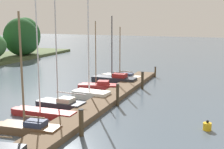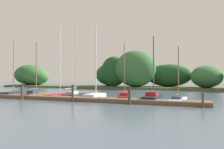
{
  "view_description": "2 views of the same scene",
  "coord_description": "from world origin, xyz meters",
  "px_view_note": "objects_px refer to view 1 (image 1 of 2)",
  "views": [
    {
      "loc": [
        -19.07,
        5.69,
        5.93
      ],
      "look_at": [
        3.76,
        14.5,
        1.41
      ],
      "focal_mm": 49.36,
      "sensor_mm": 36.0,
      "label": 1
    },
    {
      "loc": [
        10.46,
        -4.93,
        2.31
      ],
      "look_at": [
        2.91,
        15.18,
        2.52
      ],
      "focal_mm": 35.06,
      "sensor_mm": 36.0,
      "label": 2
    }
  ],
  "objects_px": {
    "sailboat_7": "(121,76)",
    "channel_buoy_1": "(207,126)",
    "sailboat_1": "(27,126)",
    "sailboat_3": "(60,103)",
    "mooring_piling_3": "(142,80)",
    "sailboat_6": "(114,79)",
    "sailboat_4": "(90,93)",
    "mooring_piling_2": "(118,95)",
    "sailboat_5": "(98,86)",
    "mooring_piling_4": "(155,72)",
    "mooring_piling_1": "(81,122)",
    "sailboat_2": "(42,111)"
  },
  "relations": [
    {
      "from": "mooring_piling_3",
      "to": "mooring_piling_1",
      "type": "bearing_deg",
      "value": 179.62
    },
    {
      "from": "sailboat_5",
      "to": "mooring_piling_2",
      "type": "xyz_separation_m",
      "value": [
        -3.98,
        -3.23,
        0.46
      ]
    },
    {
      "from": "mooring_piling_3",
      "to": "sailboat_5",
      "type": "bearing_deg",
      "value": 113.67
    },
    {
      "from": "sailboat_3",
      "to": "sailboat_1",
      "type": "bearing_deg",
      "value": 101.62
    },
    {
      "from": "sailboat_4",
      "to": "sailboat_2",
      "type": "bearing_deg",
      "value": 82.65
    },
    {
      "from": "mooring_piling_1",
      "to": "mooring_piling_2",
      "type": "relative_size",
      "value": 0.92
    },
    {
      "from": "sailboat_7",
      "to": "mooring_piling_4",
      "type": "bearing_deg",
      "value": -139.51
    },
    {
      "from": "mooring_piling_2",
      "to": "mooring_piling_3",
      "type": "xyz_separation_m",
      "value": [
        5.49,
        -0.22,
        -0.02
      ]
    },
    {
      "from": "sailboat_1",
      "to": "mooring_piling_4",
      "type": "bearing_deg",
      "value": -102.89
    },
    {
      "from": "sailboat_7",
      "to": "channel_buoy_1",
      "type": "bearing_deg",
      "value": 134.31
    },
    {
      "from": "sailboat_2",
      "to": "mooring_piling_2",
      "type": "height_order",
      "value": "sailboat_2"
    },
    {
      "from": "sailboat_5",
      "to": "mooring_piling_4",
      "type": "height_order",
      "value": "sailboat_5"
    },
    {
      "from": "sailboat_7",
      "to": "mooring_piling_3",
      "type": "height_order",
      "value": "sailboat_7"
    },
    {
      "from": "sailboat_3",
      "to": "mooring_piling_1",
      "type": "xyz_separation_m",
      "value": [
        -3.99,
        -3.6,
        0.37
      ]
    },
    {
      "from": "mooring_piling_1",
      "to": "mooring_piling_4",
      "type": "distance_m",
      "value": 16.85
    },
    {
      "from": "sailboat_1",
      "to": "sailboat_5",
      "type": "xyz_separation_m",
      "value": [
        10.42,
        0.58,
        -0.05
      ]
    },
    {
      "from": "sailboat_1",
      "to": "sailboat_3",
      "type": "bearing_deg",
      "value": -84.44
    },
    {
      "from": "sailboat_3",
      "to": "sailboat_7",
      "type": "distance_m",
      "value": 10.92
    },
    {
      "from": "mooring_piling_3",
      "to": "channel_buoy_1",
      "type": "bearing_deg",
      "value": -144.2
    },
    {
      "from": "sailboat_1",
      "to": "sailboat_7",
      "type": "distance_m",
      "value": 15.57
    },
    {
      "from": "mooring_piling_2",
      "to": "channel_buoy_1",
      "type": "bearing_deg",
      "value": -113.29
    },
    {
      "from": "channel_buoy_1",
      "to": "mooring_piling_4",
      "type": "bearing_deg",
      "value": 23.83
    },
    {
      "from": "sailboat_5",
      "to": "sailboat_7",
      "type": "relative_size",
      "value": 1.12
    },
    {
      "from": "sailboat_2",
      "to": "mooring_piling_1",
      "type": "height_order",
      "value": "sailboat_2"
    },
    {
      "from": "sailboat_7",
      "to": "channel_buoy_1",
      "type": "xyz_separation_m",
      "value": [
        -11.74,
        -8.99,
        -0.06
      ]
    },
    {
      "from": "sailboat_5",
      "to": "mooring_piling_2",
      "type": "relative_size",
      "value": 3.68
    },
    {
      "from": "sailboat_7",
      "to": "mooring_piling_4",
      "type": "distance_m",
      "value": 3.54
    },
    {
      "from": "sailboat_7",
      "to": "mooring_piling_1",
      "type": "relative_size",
      "value": 3.58
    },
    {
      "from": "mooring_piling_1",
      "to": "sailboat_5",
      "type": "bearing_deg",
      "value": 19.09
    },
    {
      "from": "mooring_piling_4",
      "to": "channel_buoy_1",
      "type": "bearing_deg",
      "value": -156.17
    },
    {
      "from": "sailboat_4",
      "to": "sailboat_5",
      "type": "relative_size",
      "value": 1.33
    },
    {
      "from": "sailboat_7",
      "to": "mooring_piling_4",
      "type": "relative_size",
      "value": 4.72
    },
    {
      "from": "sailboat_5",
      "to": "mooring_piling_4",
      "type": "relative_size",
      "value": 5.26
    },
    {
      "from": "sailboat_2",
      "to": "mooring_piling_3",
      "type": "bearing_deg",
      "value": -113.0
    },
    {
      "from": "mooring_piling_4",
      "to": "channel_buoy_1",
      "type": "relative_size",
      "value": 1.91
    },
    {
      "from": "sailboat_1",
      "to": "sailboat_4",
      "type": "height_order",
      "value": "sailboat_4"
    },
    {
      "from": "sailboat_5",
      "to": "mooring_piling_4",
      "type": "xyz_separation_m",
      "value": [
        7.1,
        -3.24,
        0.22
      ]
    },
    {
      "from": "mooring_piling_2",
      "to": "sailboat_1",
      "type": "bearing_deg",
      "value": 157.6
    },
    {
      "from": "sailboat_7",
      "to": "mooring_piling_1",
      "type": "distance_m",
      "value": 15.21
    },
    {
      "from": "mooring_piling_3",
      "to": "sailboat_7",
      "type": "bearing_deg",
      "value": 40.82
    },
    {
      "from": "sailboat_4",
      "to": "mooring_piling_2",
      "type": "xyz_separation_m",
      "value": [
        -1.13,
        -2.6,
        0.37
      ]
    },
    {
      "from": "mooring_piling_2",
      "to": "sailboat_2",
      "type": "bearing_deg",
      "value": 137.08
    },
    {
      "from": "mooring_piling_1",
      "to": "channel_buoy_1",
      "type": "height_order",
      "value": "mooring_piling_1"
    },
    {
      "from": "sailboat_7",
      "to": "mooring_piling_2",
      "type": "distance_m",
      "value": 9.6
    },
    {
      "from": "mooring_piling_2",
      "to": "mooring_piling_1",
      "type": "bearing_deg",
      "value": -178.56
    },
    {
      "from": "sailboat_3",
      "to": "sailboat_6",
      "type": "relative_size",
      "value": 1.37
    },
    {
      "from": "mooring_piling_3",
      "to": "mooring_piling_4",
      "type": "relative_size",
      "value": 1.39
    },
    {
      "from": "mooring_piling_3",
      "to": "sailboat_1",
      "type": "bearing_deg",
      "value": 166.47
    },
    {
      "from": "sailboat_4",
      "to": "mooring_piling_1",
      "type": "bearing_deg",
      "value": 115.09
    },
    {
      "from": "mooring_piling_1",
      "to": "mooring_piling_3",
      "type": "xyz_separation_m",
      "value": [
        11.26,
        -0.07,
        0.04
      ]
    }
  ]
}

